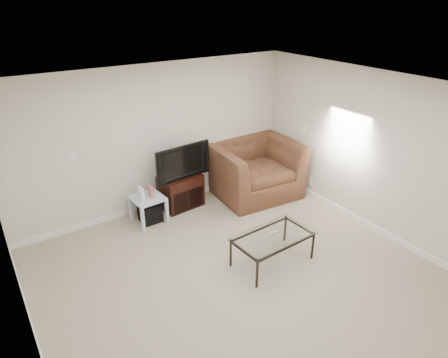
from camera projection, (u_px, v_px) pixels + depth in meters
floor at (243, 281)px, 5.32m from camera, size 5.00×5.00×0.00m
ceiling at (247, 95)px, 4.25m from camera, size 5.00×5.00×0.00m
wall_back at (156, 140)px, 6.67m from camera, size 5.00×0.02×2.50m
wall_left at (17, 271)px, 3.54m from camera, size 0.02×5.00×2.50m
wall_right at (378, 155)px, 6.04m from camera, size 0.02×5.00×2.50m
plate_back at (71, 157)px, 5.96m from camera, size 0.12×0.02×0.12m
plate_right_switch at (303, 128)px, 7.24m from camera, size 0.02×0.09×0.13m
plate_right_outlet at (310, 181)px, 7.42m from camera, size 0.02×0.08×0.12m
tv_stand at (181, 191)px, 7.06m from camera, size 0.75×0.56×0.59m
dvd_player at (181, 182)px, 6.95m from camera, size 0.46×0.34×0.06m
television at (180, 161)px, 6.79m from camera, size 0.98×0.28×0.60m
side_table at (149, 209)px, 6.59m from camera, size 0.52×0.52×0.47m
subwoofer at (150, 212)px, 6.64m from camera, size 0.33×0.33×0.32m
game_console at (141, 194)px, 6.36m from camera, size 0.06×0.16×0.21m
game_case at (151, 191)px, 6.46m from camera, size 0.06×0.14×0.18m
recliner at (255, 161)px, 7.35m from camera, size 1.61×1.11×1.34m
coffee_table at (272, 249)px, 5.60m from camera, size 1.16×0.69×0.44m
remote at (273, 233)px, 5.54m from camera, size 0.18×0.05×0.02m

